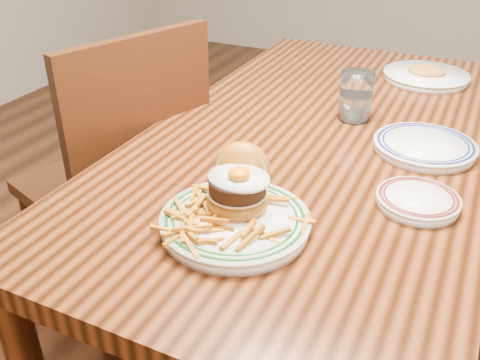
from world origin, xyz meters
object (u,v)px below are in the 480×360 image
at_px(table, 321,162).
at_px(chair_left, 123,179).
at_px(main_plate, 236,208).
at_px(side_plate, 418,200).

relative_size(table, chair_left, 1.62).
distance_m(chair_left, main_plate, 0.71).
bearing_deg(table, side_plate, -42.35).
xyz_separation_m(main_plate, side_plate, (0.30, 0.22, -0.02)).
bearing_deg(side_plate, table, 118.34).
xyz_separation_m(chair_left, main_plate, (0.56, -0.35, 0.26)).
height_order(table, chair_left, chair_left).
bearing_deg(table, main_plate, -92.48).
bearing_deg(chair_left, table, 30.35).
height_order(table, side_plate, side_plate).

